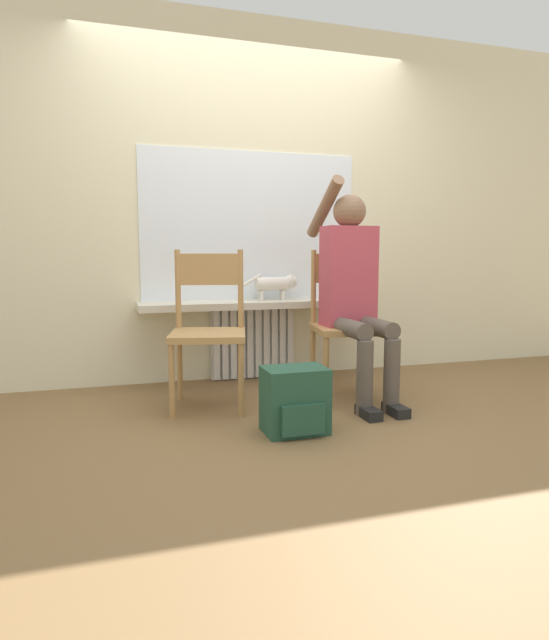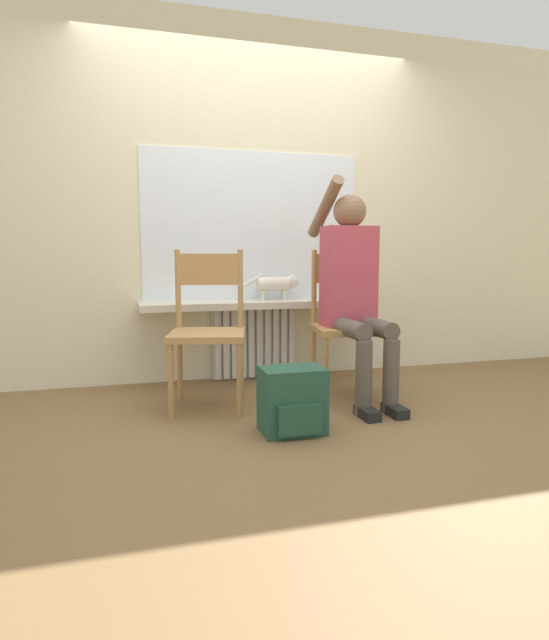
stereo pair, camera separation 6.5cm
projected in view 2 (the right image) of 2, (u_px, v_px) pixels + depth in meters
ground_plane at (303, 422)px, 3.06m from camera, size 12.00×12.00×0.00m
wall_with_window at (251, 202)px, 4.07m from camera, size 7.00×0.06×2.70m
radiator at (254, 342)px, 4.13m from camera, size 0.65×0.08×0.56m
windowsill at (258, 304)px, 3.98m from camera, size 1.73×0.33×0.05m
window_glass at (252, 226)px, 4.06m from camera, size 1.66×0.01×1.11m
chair_left at (208, 327)px, 3.34m from camera, size 0.55×0.55×0.98m
chair_right at (347, 322)px, 3.60m from camera, size 0.52×0.52×0.98m
person at (354, 285)px, 3.46m from camera, size 0.36×0.99×1.45m
cat at (278, 284)px, 4.04m from camera, size 0.44×0.10×0.20m
backpack at (292, 401)px, 2.86m from camera, size 0.33×0.27×0.35m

